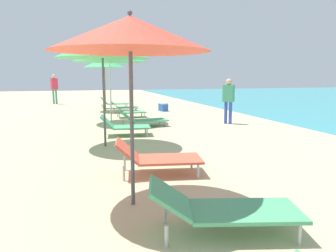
{
  "coord_description": "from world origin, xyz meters",
  "views": [
    {
      "loc": [
        -1.71,
        3.47,
        1.67
      ],
      "look_at": [
        -0.35,
        8.26,
        0.87
      ],
      "focal_mm": 33.94,
      "sensor_mm": 36.0,
      "label": 1
    }
  ],
  "objects_px": {
    "umbrella_third": "(130,34)",
    "lounger_fifth_inland": "(143,119)",
    "person_walking_mid": "(229,97)",
    "umbrella_fifth": "(110,55)",
    "umbrella_farthest": "(104,63)",
    "lounger_third_inland": "(223,207)",
    "person_walking_near": "(54,86)",
    "umbrella_fourth": "(102,48)",
    "lounger_farthest_shoreside": "(113,103)",
    "lounger_fifth_shoreside": "(130,111)",
    "lounger_fourth_shoreside": "(124,125)",
    "lounger_third_shoreside": "(157,157)",
    "lounger_farthest_inland": "(124,107)",
    "cooler_box": "(163,107)"
  },
  "relations": [
    {
      "from": "umbrella_third",
      "to": "lounger_fifth_inland",
      "type": "distance_m",
      "value": 6.61
    },
    {
      "from": "person_walking_mid",
      "to": "umbrella_third",
      "type": "bearing_deg",
      "value": -168.39
    },
    {
      "from": "umbrella_third",
      "to": "umbrella_fifth",
      "type": "height_order",
      "value": "umbrella_fifth"
    },
    {
      "from": "umbrella_farthest",
      "to": "umbrella_third",
      "type": "bearing_deg",
      "value": -93.03
    },
    {
      "from": "lounger_third_inland",
      "to": "person_walking_near",
      "type": "relative_size",
      "value": 0.99
    },
    {
      "from": "umbrella_fourth",
      "to": "lounger_farthest_shoreside",
      "type": "xyz_separation_m",
      "value": [
        1.15,
        8.77,
        -2.0
      ]
    },
    {
      "from": "person_walking_mid",
      "to": "umbrella_fourth",
      "type": "bearing_deg",
      "value": 166.16
    },
    {
      "from": "lounger_fifth_shoreside",
      "to": "lounger_farthest_shoreside",
      "type": "distance_m",
      "value": 3.76
    },
    {
      "from": "lounger_third_inland",
      "to": "lounger_fifth_shoreside",
      "type": "height_order",
      "value": "lounger_third_inland"
    },
    {
      "from": "umbrella_fourth",
      "to": "lounger_fourth_shoreside",
      "type": "height_order",
      "value": "umbrella_fourth"
    },
    {
      "from": "umbrella_third",
      "to": "lounger_third_shoreside",
      "type": "relative_size",
      "value": 1.59
    },
    {
      "from": "lounger_fifth_inland",
      "to": "umbrella_farthest",
      "type": "height_order",
      "value": "umbrella_farthest"
    },
    {
      "from": "umbrella_fifth",
      "to": "lounger_fifth_shoreside",
      "type": "distance_m",
      "value": 2.61
    },
    {
      "from": "umbrella_third",
      "to": "lounger_fifth_shoreside",
      "type": "height_order",
      "value": "umbrella_third"
    },
    {
      "from": "person_walking_near",
      "to": "umbrella_fourth",
      "type": "bearing_deg",
      "value": -17.57
    },
    {
      "from": "lounger_farthest_shoreside",
      "to": "person_walking_near",
      "type": "relative_size",
      "value": 0.83
    },
    {
      "from": "lounger_third_inland",
      "to": "person_walking_mid",
      "type": "relative_size",
      "value": 1.09
    },
    {
      "from": "umbrella_farthest",
      "to": "person_walking_mid",
      "type": "relative_size",
      "value": 1.61
    },
    {
      "from": "lounger_farthest_inland",
      "to": "person_walking_near",
      "type": "height_order",
      "value": "person_walking_near"
    },
    {
      "from": "lounger_third_shoreside",
      "to": "lounger_fifth_shoreside",
      "type": "relative_size",
      "value": 1.25
    },
    {
      "from": "umbrella_third",
      "to": "person_walking_near",
      "type": "bearing_deg",
      "value": 96.99
    },
    {
      "from": "lounger_farthest_shoreside",
      "to": "lounger_third_shoreside",
      "type": "bearing_deg",
      "value": -95.15
    },
    {
      "from": "lounger_farthest_shoreside",
      "to": "umbrella_fourth",
      "type": "bearing_deg",
      "value": -100.14
    },
    {
      "from": "lounger_farthest_shoreside",
      "to": "lounger_farthest_inland",
      "type": "height_order",
      "value": "lounger_farthest_shoreside"
    },
    {
      "from": "lounger_fifth_shoreside",
      "to": "lounger_farthest_inland",
      "type": "relative_size",
      "value": 0.97
    },
    {
      "from": "lounger_third_inland",
      "to": "lounger_fifth_shoreside",
      "type": "distance_m",
      "value": 9.66
    },
    {
      "from": "lounger_fifth_shoreside",
      "to": "lounger_farthest_inland",
      "type": "bearing_deg",
      "value": 88.53
    },
    {
      "from": "umbrella_farthest",
      "to": "lounger_third_shoreside",
      "type": "bearing_deg",
      "value": -89.93
    },
    {
      "from": "lounger_farthest_inland",
      "to": "lounger_farthest_shoreside",
      "type": "bearing_deg",
      "value": 101.31
    },
    {
      "from": "lounger_third_inland",
      "to": "cooler_box",
      "type": "xyz_separation_m",
      "value": [
        2.42,
        11.5,
        -0.09
      ]
    },
    {
      "from": "lounger_third_shoreside",
      "to": "person_walking_near",
      "type": "height_order",
      "value": "person_walking_near"
    },
    {
      "from": "umbrella_third",
      "to": "umbrella_fifth",
      "type": "relative_size",
      "value": 0.91
    },
    {
      "from": "lounger_third_shoreside",
      "to": "lounger_fifth_shoreside",
      "type": "xyz_separation_m",
      "value": [
        0.72,
        7.46,
        -0.05
      ]
    },
    {
      "from": "umbrella_third",
      "to": "person_walking_mid",
      "type": "xyz_separation_m",
      "value": [
        4.35,
        6.04,
        -1.22
      ]
    },
    {
      "from": "person_walking_mid",
      "to": "lounger_fourth_shoreside",
      "type": "bearing_deg",
      "value": 155.08
    },
    {
      "from": "lounger_farthest_shoreside",
      "to": "cooler_box",
      "type": "xyz_separation_m",
      "value": [
        2.12,
        -1.9,
        -0.08
      ]
    },
    {
      "from": "umbrella_fourth",
      "to": "lounger_farthest_inland",
      "type": "height_order",
      "value": "umbrella_fourth"
    },
    {
      "from": "umbrella_farthest",
      "to": "person_walking_near",
      "type": "xyz_separation_m",
      "value": [
        -2.54,
        4.62,
        -1.19
      ]
    },
    {
      "from": "lounger_third_inland",
      "to": "lounger_fifth_inland",
      "type": "height_order",
      "value": "lounger_third_inland"
    },
    {
      "from": "umbrella_farthest",
      "to": "cooler_box",
      "type": "height_order",
      "value": "umbrella_farthest"
    },
    {
      "from": "umbrella_fourth",
      "to": "lounger_third_shoreside",
      "type": "bearing_deg",
      "value": -74.84
    },
    {
      "from": "lounger_third_shoreside",
      "to": "umbrella_fifth",
      "type": "height_order",
      "value": "umbrella_fifth"
    },
    {
      "from": "umbrella_fifth",
      "to": "lounger_fifth_inland",
      "type": "relative_size",
      "value": 1.64
    },
    {
      "from": "person_walking_near",
      "to": "person_walking_mid",
      "type": "xyz_separation_m",
      "value": [
        6.3,
        -9.84,
        -0.11
      ]
    },
    {
      "from": "lounger_fifth_inland",
      "to": "person_walking_mid",
      "type": "height_order",
      "value": "person_walking_mid"
    },
    {
      "from": "person_walking_mid",
      "to": "lounger_third_shoreside",
      "type": "bearing_deg",
      "value": -170.14
    },
    {
      "from": "person_walking_mid",
      "to": "cooler_box",
      "type": "relative_size",
      "value": 3.1
    },
    {
      "from": "lounger_third_inland",
      "to": "umbrella_farthest",
      "type": "xyz_separation_m",
      "value": [
        -0.19,
        12.28,
        1.95
      ]
    },
    {
      "from": "umbrella_third",
      "to": "lounger_third_shoreside",
      "type": "bearing_deg",
      "value": 62.46
    },
    {
      "from": "lounger_third_inland",
      "to": "lounger_fifth_shoreside",
      "type": "relative_size",
      "value": 1.39
    }
  ]
}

